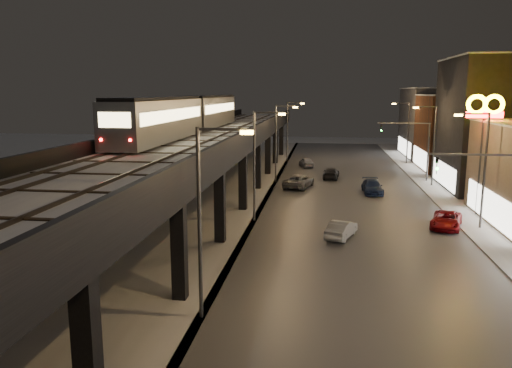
{
  "coord_description": "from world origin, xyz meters",
  "views": [
    {
      "loc": [
        4.83,
        -8.45,
        10.52
      ],
      "look_at": [
        0.8,
        21.05,
        5.0
      ],
      "focal_mm": 35.0,
      "sensor_mm": 36.0,
      "label": 1
    }
  ],
  "objects": [
    {
      "name": "road_surface",
      "position": [
        7.5,
        35.0,
        0.03
      ],
      "size": [
        17.0,
        120.0,
        0.06
      ],
      "primitive_type": "cube",
      "color": "#46474D",
      "rests_on": "ground"
    },
    {
      "name": "sidewalk_right",
      "position": [
        17.5,
        35.0,
        0.07
      ],
      "size": [
        4.0,
        120.0,
        0.14
      ],
      "primitive_type": "cube",
      "color": "#9FA1A8",
      "rests_on": "ground"
    },
    {
      "name": "under_viaduct_pavement",
      "position": [
        -6.0,
        35.0,
        0.03
      ],
      "size": [
        11.0,
        120.0,
        0.06
      ],
      "primitive_type": "cube",
      "color": "#9FA1A8",
      "rests_on": "ground"
    },
    {
      "name": "elevated_viaduct",
      "position": [
        -6.0,
        31.84,
        5.62
      ],
      "size": [
        9.0,
        100.0,
        6.3
      ],
      "color": "black",
      "rests_on": "ground"
    },
    {
      "name": "viaduct_trackbed",
      "position": [
        -6.01,
        31.97,
        6.39
      ],
      "size": [
        8.4,
        100.0,
        0.32
      ],
      "color": "#B2B7C1",
      "rests_on": "elevated_viaduct"
    },
    {
      "name": "viaduct_parapet_streetside",
      "position": [
        -1.65,
        32.0,
        6.85
      ],
      "size": [
        0.3,
        100.0,
        1.1
      ],
      "primitive_type": "cube",
      "color": "black",
      "rests_on": "elevated_viaduct"
    },
    {
      "name": "viaduct_parapet_far",
      "position": [
        -10.35,
        32.0,
        6.85
      ],
      "size": [
        0.3,
        100.0,
        1.1
      ],
      "primitive_type": "cube",
      "color": "black",
      "rests_on": "elevated_viaduct"
    },
    {
      "name": "building_d",
      "position": [
        23.99,
        48.0,
        7.08
      ],
      "size": [
        12.2,
        13.2,
        14.16
      ],
      "color": "black",
      "rests_on": "ground"
    },
    {
      "name": "building_e",
      "position": [
        23.99,
        62.0,
        5.08
      ],
      "size": [
        12.2,
        12.2,
        10.16
      ],
      "color": "#5F2E18",
      "rests_on": "ground"
    },
    {
      "name": "building_f",
      "position": [
        23.99,
        76.0,
        5.58
      ],
      "size": [
        12.2,
        16.2,
        11.16
      ],
      "color": "#36363B",
      "rests_on": "ground"
    },
    {
      "name": "streetlight_left_1",
      "position": [
        -0.43,
        13.0,
        5.24
      ],
      "size": [
        2.57,
        0.28,
        9.0
      ],
      "color": "#38383A",
      "rests_on": "ground"
    },
    {
      "name": "streetlight_left_2",
      "position": [
        -0.43,
        31.0,
        5.24
      ],
      "size": [
        2.57,
        0.28,
        9.0
      ],
      "color": "#38383A",
      "rests_on": "ground"
    },
    {
      "name": "streetlight_right_2",
      "position": [
        16.73,
        31.0,
        5.24
      ],
      "size": [
        2.56,
        0.28,
        9.0
      ],
      "color": "#38383A",
      "rests_on": "ground"
    },
    {
      "name": "streetlight_left_3",
      "position": [
        -0.43,
        49.0,
        5.24
      ],
      "size": [
        2.57,
        0.28,
        9.0
      ],
      "color": "#38383A",
      "rests_on": "ground"
    },
    {
      "name": "streetlight_right_3",
      "position": [
        16.73,
        49.0,
        5.24
      ],
      "size": [
        2.56,
        0.28,
        9.0
      ],
      "color": "#38383A",
      "rests_on": "ground"
    },
    {
      "name": "streetlight_left_4",
      "position": [
        -0.43,
        67.0,
        5.24
      ],
      "size": [
        2.57,
        0.28,
        9.0
      ],
      "color": "#38383A",
      "rests_on": "ground"
    },
    {
      "name": "streetlight_right_4",
      "position": [
        16.73,
        67.0,
        5.24
      ],
      "size": [
        2.56,
        0.28,
        9.0
      ],
      "color": "#38383A",
      "rests_on": "ground"
    },
    {
      "name": "traffic_light_rig_a",
      "position": [
        15.84,
        22.0,
        4.5
      ],
      "size": [
        6.1,
        0.34,
        7.0
      ],
      "color": "#38383A",
      "rests_on": "ground"
    },
    {
      "name": "traffic_light_rig_b",
      "position": [
        15.84,
        52.0,
        4.5
      ],
      "size": [
        6.1,
        0.34,
        7.0
      ],
      "color": "#38383A",
      "rests_on": "ground"
    },
    {
      "name": "subway_train",
      "position": [
        -8.5,
        39.81,
        8.36
      ],
      "size": [
        2.93,
        35.49,
        3.5
      ],
      "color": "gray",
      "rests_on": "viaduct_trackbed"
    },
    {
      "name": "car_near_white",
      "position": [
        6.25,
        27.09,
        0.64
      ],
      "size": [
        2.56,
        4.12,
        1.28
      ],
      "primitive_type": "imported",
      "rotation": [
        0.0,
        0.0,
        2.81
      ],
      "color": "#9398A1",
      "rests_on": "ground"
    },
    {
      "name": "car_mid_silver",
      "position": [
        2.18,
        46.08,
        0.74
      ],
      "size": [
        3.6,
        5.72,
        1.47
      ],
      "primitive_type": "imported",
      "rotation": [
        0.0,
        0.0,
        2.91
      ],
      "color": "#5C5E63",
      "rests_on": "ground"
    },
    {
      "name": "car_mid_dark",
      "position": [
        5.8,
        52.38,
        0.64
      ],
      "size": [
        2.17,
        4.55,
        1.28
      ],
      "primitive_type": "imported",
      "rotation": [
        0.0,
        0.0,
        3.06
      ],
      "color": "black",
      "rests_on": "ground"
    },
    {
      "name": "car_far_white",
      "position": [
        2.42,
        61.66,
        0.67
      ],
      "size": [
        2.55,
        4.19,
        1.33
      ],
      "primitive_type": "imported",
      "rotation": [
        0.0,
        0.0,
        3.41
      ],
      "color": "#989CAC",
      "rests_on": "ground"
    },
    {
      "name": "car_onc_dark",
      "position": [
        14.43,
        30.85,
        0.64
      ],
      "size": [
        3.38,
        5.0,
        1.27
      ],
      "primitive_type": "imported",
      "rotation": [
        0.0,
        0.0,
        -0.3
      ],
      "color": "maroon",
      "rests_on": "ground"
    },
    {
      "name": "car_onc_white",
      "position": [
        9.96,
        43.82,
        0.69
      ],
      "size": [
        2.1,
        4.81,
        1.38
      ],
      "primitive_type": "imported",
      "rotation": [
        0.0,
        0.0,
        0.04
      ],
      "color": "#17244D",
      "rests_on": "ground"
    },
    {
      "name": "sign_mcdonalds",
      "position": [
        18.0,
        35.46,
        8.43
      ],
      "size": [
        3.04,
        0.36,
        10.31
      ],
      "color": "#38383A",
      "rests_on": "ground"
    }
  ]
}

